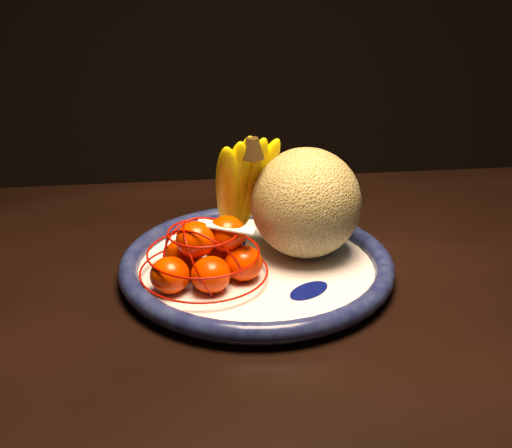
{
  "coord_description": "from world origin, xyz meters",
  "views": [
    {
      "loc": [
        -0.25,
        -0.73,
        1.17
      ],
      "look_at": [
        -0.19,
        0.1,
        0.8
      ],
      "focal_mm": 50.0,
      "sensor_mm": 36.0,
      "label": 1
    }
  ],
  "objects": [
    {
      "name": "cantaloupe",
      "position": [
        -0.12,
        0.12,
        0.82
      ],
      "size": [
        0.15,
        0.15,
        0.15
      ],
      "primitive_type": "sphere",
      "color": "olive",
      "rests_on": "fruit_bowl"
    },
    {
      "name": "mandarin_bag",
      "position": [
        -0.25,
        0.06,
        0.77
      ],
      "size": [
        0.18,
        0.18,
        0.1
      ],
      "rotation": [
        0.0,
        0.0,
        0.14
      ],
      "color": "#FE4100",
      "rests_on": "fruit_bowl"
    },
    {
      "name": "price_tag",
      "position": [
        -0.23,
        0.06,
        0.81
      ],
      "size": [
        0.08,
        0.04,
        0.01
      ],
      "primitive_type": "cube",
      "rotation": [
        -0.14,
        0.1,
        -0.24
      ],
      "color": "white",
      "rests_on": "mandarin_bag"
    },
    {
      "name": "dining_table",
      "position": [
        -0.04,
        0.02,
        0.65
      ],
      "size": [
        1.5,
        0.94,
        0.73
      ],
      "rotation": [
        0.0,
        0.0,
        0.05
      ],
      "color": "black",
      "rests_on": "ground"
    },
    {
      "name": "fruit_bowl",
      "position": [
        -0.19,
        0.09,
        0.74
      ],
      "size": [
        0.36,
        0.36,
        0.03
      ],
      "rotation": [
        0.0,
        0.0,
        0.08
      ],
      "color": "white",
      "rests_on": "dining_table"
    },
    {
      "name": "banana_bunch",
      "position": [
        -0.21,
        0.15,
        0.83
      ],
      "size": [
        0.11,
        0.11,
        0.18
      ],
      "rotation": [
        0.0,
        0.0,
        0.42
      ],
      "color": "#FEE507",
      "rests_on": "fruit_bowl"
    }
  ]
}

